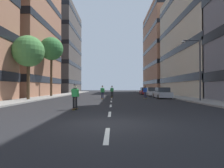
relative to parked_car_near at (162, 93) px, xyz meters
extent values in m
plane|color=black|center=(-7.01, 4.97, -0.70)|extent=(143.82, 143.82, 0.00)
cube|color=gray|center=(-16.79, 7.97, -0.63)|extent=(3.13, 65.92, 0.14)
cube|color=gray|center=(2.76, 7.97, -0.63)|extent=(3.13, 65.92, 0.14)
cube|color=silver|center=(-7.01, -21.00, -0.70)|extent=(0.16, 2.20, 0.01)
cube|color=silver|center=(-7.01, -16.00, -0.70)|extent=(0.16, 2.20, 0.01)
cube|color=silver|center=(-7.01, -11.00, -0.70)|extent=(0.16, 2.20, 0.01)
cube|color=silver|center=(-7.01, -6.00, -0.70)|extent=(0.16, 2.20, 0.01)
cube|color=silver|center=(-7.01, -1.00, -0.70)|extent=(0.16, 2.20, 0.01)
cube|color=silver|center=(-7.01, 4.00, -0.70)|extent=(0.16, 2.20, 0.01)
cube|color=silver|center=(-7.01, 9.00, -0.70)|extent=(0.16, 2.20, 0.01)
cube|color=silver|center=(-7.01, 14.00, -0.70)|extent=(0.16, 2.20, 0.01)
cube|color=silver|center=(-7.01, 19.00, -0.70)|extent=(0.16, 2.20, 0.01)
cube|color=silver|center=(-7.01, 24.00, -0.70)|extent=(0.16, 2.20, 0.01)
cube|color=silver|center=(-7.01, 29.00, -0.70)|extent=(0.16, 2.20, 0.01)
cube|color=silver|center=(-7.01, 34.00, -0.70)|extent=(0.16, 2.20, 0.01)
cube|color=#9E6B51|center=(-25.96, 8.02, 11.17)|extent=(15.22, 16.35, 23.73)
cube|color=black|center=(-25.96, 8.02, 2.15)|extent=(15.34, 16.47, 1.10)
cube|color=black|center=(-25.96, 8.02, 6.89)|extent=(15.34, 16.47, 1.10)
cube|color=black|center=(-25.96, 8.02, 11.64)|extent=(15.34, 16.47, 1.10)
cube|color=black|center=(-25.96, 8.02, 16.39)|extent=(15.34, 16.47, 1.10)
cube|color=#4C4744|center=(-25.96, 33.95, 12.26)|extent=(15.22, 20.25, 25.92)
cube|color=black|center=(-25.96, 33.95, 2.41)|extent=(15.34, 20.37, 1.10)
cube|color=black|center=(-25.96, 33.95, 7.59)|extent=(15.34, 20.37, 1.10)
cube|color=black|center=(-25.96, 33.95, 12.78)|extent=(15.34, 20.37, 1.10)
cube|color=black|center=(-25.96, 33.95, 17.96)|extent=(15.34, 20.37, 1.10)
cube|color=black|center=(-25.96, 33.95, 23.14)|extent=(15.34, 20.37, 1.10)
cube|color=#BCB29E|center=(11.94, 8.02, 9.32)|extent=(15.22, 22.24, 20.04)
cube|color=black|center=(11.94, 8.02, 2.31)|extent=(15.34, 22.36, 1.10)
cube|color=black|center=(11.94, 8.02, 7.32)|extent=(15.34, 22.36, 1.10)
cube|color=black|center=(11.94, 8.02, 12.33)|extent=(15.34, 22.36, 1.10)
cube|color=#9E6B51|center=(11.94, 33.95, 12.16)|extent=(15.22, 23.24, 25.72)
cube|color=black|center=(11.94, 33.95, 2.39)|extent=(15.34, 23.36, 1.10)
cube|color=black|center=(11.94, 33.95, 7.53)|extent=(15.34, 23.36, 1.10)
cube|color=black|center=(11.94, 33.95, 12.67)|extent=(15.34, 23.36, 1.10)
cube|color=black|center=(11.94, 33.95, 17.82)|extent=(15.34, 23.36, 1.10)
cube|color=black|center=(11.94, 33.95, 22.96)|extent=(15.34, 23.36, 1.10)
cube|color=#B2B7BF|center=(0.00, 0.04, -0.17)|extent=(1.80, 4.40, 0.70)
cube|color=#2D3338|center=(0.00, -0.11, 0.50)|extent=(1.60, 2.10, 0.64)
cylinder|color=black|center=(-0.80, 1.49, -0.38)|extent=(0.22, 0.64, 0.64)
cylinder|color=black|center=(0.80, 1.49, -0.38)|extent=(0.22, 0.64, 0.64)
cylinder|color=black|center=(-0.80, -1.41, -0.38)|extent=(0.22, 0.64, 0.64)
cylinder|color=black|center=(0.80, -1.41, -0.38)|extent=(0.22, 0.64, 0.64)
cube|color=silver|center=(0.00, 7.50, -0.17)|extent=(1.80, 4.40, 0.70)
cube|color=#2D3338|center=(0.00, 7.35, 0.50)|extent=(1.60, 2.10, 0.64)
cylinder|color=black|center=(-0.80, 8.95, -0.38)|extent=(0.22, 0.64, 0.64)
cylinder|color=black|center=(0.80, 8.95, -0.38)|extent=(0.22, 0.64, 0.64)
cylinder|color=black|center=(-0.80, 6.05, -0.38)|extent=(0.22, 0.64, 0.64)
cylinder|color=black|center=(0.80, 6.05, -0.38)|extent=(0.22, 0.64, 0.64)
cube|color=maroon|center=(0.00, 15.23, -0.17)|extent=(1.80, 4.40, 0.70)
cube|color=#2D3338|center=(0.00, 15.08, 0.50)|extent=(1.60, 2.10, 0.64)
cylinder|color=black|center=(-0.80, 16.68, -0.38)|extent=(0.22, 0.64, 0.64)
cylinder|color=black|center=(0.80, 16.68, -0.38)|extent=(0.22, 0.64, 0.64)
cylinder|color=black|center=(-0.80, 13.78, -0.38)|extent=(0.22, 0.64, 0.64)
cylinder|color=black|center=(0.80, 13.78, -0.38)|extent=(0.22, 0.64, 0.64)
cylinder|color=#4C3823|center=(-16.79, 4.38, 2.61)|extent=(0.36, 0.36, 6.34)
sphere|color=#387A3D|center=(-16.79, 4.38, 7.08)|extent=(3.72, 3.72, 3.72)
cylinder|color=#4C3823|center=(-16.79, -4.24, 1.62)|extent=(0.36, 0.36, 4.37)
sphere|color=#478442|center=(-16.79, -4.24, 5.09)|extent=(3.67, 3.67, 3.67)
cylinder|color=#3F3F44|center=(2.45, -6.35, 2.69)|extent=(0.16, 0.16, 6.50)
cylinder|color=#3F3F44|center=(1.55, -6.35, 5.84)|extent=(1.80, 0.10, 0.10)
ellipsoid|color=silver|center=(0.65, -6.35, 5.69)|extent=(0.50, 0.30, 0.24)
cube|color=brown|center=(-9.43, -13.81, -0.62)|extent=(0.30, 0.92, 0.02)
cylinder|color=#D8BF4C|center=(-9.40, -13.49, -0.66)|extent=(0.19, 0.09, 0.07)
cylinder|color=#D8BF4C|center=(-9.47, -14.13, -0.66)|extent=(0.19, 0.09, 0.07)
cylinder|color=black|center=(-9.52, -13.80, -0.21)|extent=(0.16, 0.16, 0.80)
cylinder|color=black|center=(-9.34, -13.82, -0.21)|extent=(0.16, 0.16, 0.80)
cube|color=green|center=(-9.43, -13.81, 0.47)|extent=(0.34, 0.24, 0.55)
cylinder|color=green|center=(-9.65, -13.74, 0.44)|extent=(0.12, 0.24, 0.55)
cylinder|color=green|center=(-9.21, -13.79, 0.44)|extent=(0.12, 0.24, 0.55)
sphere|color=beige|center=(-9.43, -13.79, 0.92)|extent=(0.22, 0.22, 0.22)
sphere|color=black|center=(-9.43, -13.79, 0.97)|extent=(0.21, 0.21, 0.21)
cube|color=brown|center=(-8.20, -1.62, -0.62)|extent=(0.35, 0.92, 0.02)
cylinder|color=#D8BF4C|center=(-8.15, -1.31, -0.66)|extent=(0.19, 0.10, 0.07)
cylinder|color=#D8BF4C|center=(-8.26, -1.94, -0.66)|extent=(0.19, 0.10, 0.07)
cylinder|color=#2D334C|center=(-8.29, -1.61, -0.21)|extent=(0.16, 0.16, 0.80)
cylinder|color=#2D334C|center=(-8.11, -1.64, -0.21)|extent=(0.16, 0.16, 0.80)
cube|color=green|center=(-8.20, -1.62, 0.47)|extent=(0.35, 0.25, 0.55)
cylinder|color=green|center=(-8.41, -1.53, 0.44)|extent=(0.13, 0.24, 0.55)
cylinder|color=green|center=(-7.98, -1.61, 0.44)|extent=(0.13, 0.24, 0.55)
sphere|color=beige|center=(-8.20, -1.60, 0.92)|extent=(0.22, 0.22, 0.22)
sphere|color=black|center=(-8.20, -1.60, 0.97)|extent=(0.21, 0.21, 0.21)
cube|color=brown|center=(-2.39, -0.25, -0.62)|extent=(0.40, 0.92, 0.02)
cylinder|color=#D8BF4C|center=(-2.47, 0.06, -0.66)|extent=(0.19, 0.11, 0.07)
cylinder|color=#D8BF4C|center=(-2.32, -0.56, -0.66)|extent=(0.19, 0.11, 0.07)
cylinder|color=#2D334C|center=(-2.48, -0.27, -0.21)|extent=(0.17, 0.17, 0.80)
cylinder|color=#2D334C|center=(-2.31, -0.23, -0.21)|extent=(0.17, 0.17, 0.80)
cube|color=blue|center=(-2.39, -0.25, 0.47)|extent=(0.36, 0.27, 0.55)
cylinder|color=blue|center=(-2.62, -0.25, 0.44)|extent=(0.14, 0.24, 0.55)
cylinder|color=blue|center=(-2.19, -0.15, 0.44)|extent=(0.14, 0.24, 0.55)
sphere|color=#997051|center=(-2.40, -0.23, 0.92)|extent=(0.22, 0.22, 0.22)
sphere|color=black|center=(-2.40, -0.23, 0.97)|extent=(0.21, 0.21, 0.21)
cube|color=brown|center=(-11.77, -1.70, -0.62)|extent=(0.33, 0.92, 0.02)
cylinder|color=#D8BF4C|center=(-11.81, -1.39, -0.66)|extent=(0.19, 0.10, 0.07)
cylinder|color=#D8BF4C|center=(-11.72, -2.02, -0.66)|extent=(0.19, 0.10, 0.07)
cylinder|color=#594C47|center=(-11.85, -1.72, -0.21)|extent=(0.16, 0.16, 0.80)
cylinder|color=#594C47|center=(-11.68, -1.69, -0.21)|extent=(0.16, 0.16, 0.80)
cube|color=black|center=(-11.77, -1.70, 0.47)|extent=(0.35, 0.25, 0.55)
cylinder|color=black|center=(-11.99, -1.69, 0.44)|extent=(0.12, 0.24, 0.55)
cylinder|color=black|center=(-11.56, -1.62, 0.44)|extent=(0.12, 0.24, 0.55)
sphere|color=beige|center=(-11.77, -1.68, 0.92)|extent=(0.22, 0.22, 0.22)
sphere|color=black|center=(-11.77, -1.68, 0.97)|extent=(0.21, 0.21, 0.21)
cube|color=brown|center=(-6.98, 2.99, -0.62)|extent=(0.39, 0.92, 0.02)
cylinder|color=#D8BF4C|center=(-7.05, 3.31, -0.66)|extent=(0.19, 0.11, 0.07)
cylinder|color=#D8BF4C|center=(-6.91, 2.68, -0.66)|extent=(0.19, 0.11, 0.07)
cylinder|color=black|center=(-7.07, 2.97, -0.21)|extent=(0.17, 0.17, 0.80)
cylinder|color=black|center=(-6.89, 3.01, -0.21)|extent=(0.17, 0.17, 0.80)
cube|color=green|center=(-6.98, 2.99, 0.47)|extent=(0.36, 0.26, 0.55)
cylinder|color=green|center=(-7.21, 2.99, 0.44)|extent=(0.14, 0.24, 0.55)
cylinder|color=green|center=(-6.78, 3.09, 0.44)|extent=(0.14, 0.24, 0.55)
sphere|color=tan|center=(-6.98, 3.01, 0.92)|extent=(0.22, 0.22, 0.22)
sphere|color=black|center=(-6.98, 3.01, 0.97)|extent=(0.21, 0.21, 0.21)
camera|label=1|loc=(-6.82, -27.35, 0.84)|focal=31.65mm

